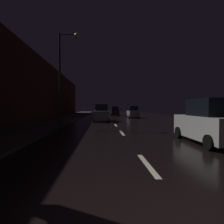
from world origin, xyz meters
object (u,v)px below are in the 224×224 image
Objects in this scene: car_distant_taillights at (115,111)px; car_approaching_headlights at (101,114)px; streetlamp_overhead at (65,66)px; car_parked_right_near at (210,123)px; car_parked_right_far at (133,112)px.

car_approaching_headlights is at bearing 169.75° from car_distant_taillights.
streetlamp_overhead is 8.68m from car_approaching_headlights.
car_parked_right_near is (8.09, -6.90, -4.14)m from streetlamp_overhead.
car_approaching_headlights is 1.11× the size of car_distant_taillights.
streetlamp_overhead is at bearing 165.55° from car_distant_taillights.
car_parked_right_near is 21.12m from car_parked_right_far.
car_approaching_headlights reaches higher than car_distant_taillights.
streetlamp_overhead reaches higher than car_parked_right_far.
streetlamp_overhead is 2.11× the size of car_distant_taillights.
car_distant_taillights is 8.31m from car_parked_right_far.
car_approaching_headlights is 0.98× the size of car_parked_right_near.
streetlamp_overhead reaches higher than car_distant_taillights.
streetlamp_overhead is 1.87× the size of car_parked_right_near.
car_approaching_headlights is 1.10× the size of car_parked_right_far.
car_distant_taillights is (2.74, 15.17, -0.09)m from car_approaching_headlights.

